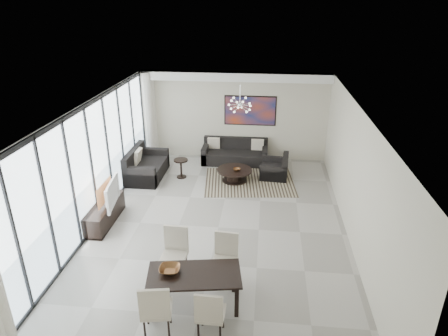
# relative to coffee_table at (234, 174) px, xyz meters

# --- Properties ---
(room_shell) EXTENTS (6.00, 9.00, 2.90)m
(room_shell) POSITION_rel_coffee_table_xyz_m (0.30, -2.63, 1.24)
(room_shell) COLOR #A8A39B
(room_shell) RESTS_ON ground
(window_wall) EXTENTS (0.37, 8.95, 2.90)m
(window_wall) POSITION_rel_coffee_table_xyz_m (-3.02, -2.63, 1.26)
(window_wall) COLOR white
(window_wall) RESTS_ON floor
(soffit) EXTENTS (5.98, 0.40, 0.26)m
(soffit) POSITION_rel_coffee_table_xyz_m (-0.16, 1.67, 2.56)
(soffit) COLOR white
(soffit) RESTS_ON room_shell
(painting) EXTENTS (1.68, 0.04, 0.98)m
(painting) POSITION_rel_coffee_table_xyz_m (0.34, 1.84, 1.44)
(painting) COLOR #A93917
(painting) RESTS_ON room_shell
(chandelier) EXTENTS (0.66, 0.66, 0.71)m
(chandelier) POSITION_rel_coffee_table_xyz_m (0.14, -0.13, 2.14)
(chandelier) COLOR silver
(chandelier) RESTS_ON room_shell
(rug) EXTENTS (2.79, 2.26, 0.01)m
(rug) POSITION_rel_coffee_table_xyz_m (0.45, -0.03, -0.20)
(rug) COLOR black
(rug) RESTS_ON floor
(coffee_table) EXTENTS (1.04, 1.04, 0.36)m
(coffee_table) POSITION_rel_coffee_table_xyz_m (0.00, 0.00, 0.00)
(coffee_table) COLOR black
(coffee_table) RESTS_ON floor
(bowl_coffee) EXTENTS (0.23, 0.23, 0.07)m
(bowl_coffee) POSITION_rel_coffee_table_xyz_m (0.07, -0.07, 0.19)
(bowl_coffee) COLOR brown
(bowl_coffee) RESTS_ON coffee_table
(sofa_main) EXTENTS (2.12, 0.87, 0.77)m
(sofa_main) POSITION_rel_coffee_table_xyz_m (-0.10, 1.44, 0.05)
(sofa_main) COLOR black
(sofa_main) RESTS_ON floor
(loveseat) EXTENTS (0.97, 1.73, 0.86)m
(loveseat) POSITION_rel_coffee_table_xyz_m (-2.71, 0.02, 0.09)
(loveseat) COLOR black
(loveseat) RESTS_ON floor
(armchair) EXTENTS (0.87, 0.91, 0.71)m
(armchair) POSITION_rel_coffee_table_xyz_m (1.20, 0.42, 0.04)
(armchair) COLOR black
(armchair) RESTS_ON floor
(side_table) EXTENTS (0.42, 0.42, 0.58)m
(side_table) POSITION_rel_coffee_table_xyz_m (-1.62, 0.07, 0.19)
(side_table) COLOR black
(side_table) RESTS_ON floor
(tv_console) EXTENTS (0.45, 1.60, 0.50)m
(tv_console) POSITION_rel_coffee_table_xyz_m (-2.92, -2.69, 0.04)
(tv_console) COLOR black
(tv_console) RESTS_ON floor
(television) EXTENTS (0.28, 1.08, 0.62)m
(television) POSITION_rel_coffee_table_xyz_m (-2.76, -2.70, 0.60)
(television) COLOR gray
(television) RESTS_ON tv_console
(dining_table) EXTENTS (1.72, 1.05, 0.67)m
(dining_table) POSITION_rel_coffee_table_xyz_m (-0.26, -5.23, 0.38)
(dining_table) COLOR black
(dining_table) RESTS_ON floor
(dining_chair_sw) EXTENTS (0.56, 0.56, 1.05)m
(dining_chair_sw) POSITION_rel_coffee_table_xyz_m (-0.73, -6.02, 0.40)
(dining_chair_sw) COLOR beige
(dining_chair_sw) RESTS_ON floor
(dining_chair_se) EXTENTS (0.45, 0.45, 0.97)m
(dining_chair_se) POSITION_rel_coffee_table_xyz_m (0.11, -5.97, 0.35)
(dining_chair_se) COLOR beige
(dining_chair_se) RESTS_ON floor
(dining_chair_nw) EXTENTS (0.50, 0.50, 1.03)m
(dining_chair_nw) POSITION_rel_coffee_table_xyz_m (-0.78, -4.42, 0.39)
(dining_chair_nw) COLOR beige
(dining_chair_nw) RESTS_ON floor
(dining_chair_ne) EXTENTS (0.50, 0.50, 1.00)m
(dining_chair_ne) POSITION_rel_coffee_table_xyz_m (0.20, -4.46, 0.37)
(dining_chair_ne) COLOR beige
(dining_chair_ne) RESTS_ON floor
(bowl_dining) EXTENTS (0.39, 0.39, 0.09)m
(bowl_dining) POSITION_rel_coffee_table_xyz_m (-0.70, -5.21, 0.51)
(bowl_dining) COLOR brown
(bowl_dining) RESTS_ON dining_table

